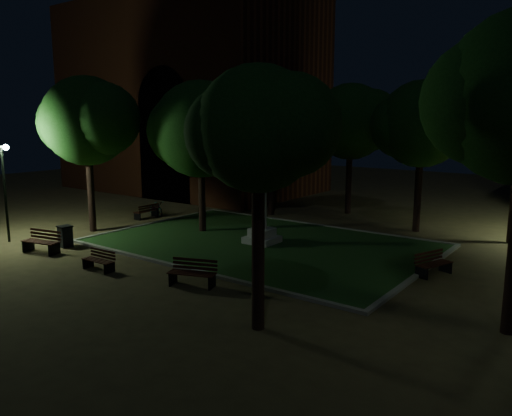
{
  "coord_description": "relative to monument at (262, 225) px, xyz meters",
  "views": [
    {
      "loc": [
        13.48,
        -16.63,
        5.89
      ],
      "look_at": [
        0.39,
        1.0,
        1.94
      ],
      "focal_mm": 35.0,
      "sensor_mm": 36.0,
      "label": 1
    }
  ],
  "objects": [
    {
      "name": "tree_far_north",
      "position": [
        -0.17,
        9.57,
        4.73
      ],
      "size": [
        5.68,
        4.64,
        8.02
      ],
      "color": "black",
      "rests_on": "ground"
    },
    {
      "name": "tree_se",
      "position": [
        5.63,
        -7.87,
        4.64
      ],
      "size": [
        4.2,
        3.42,
        7.33
      ],
      "color": "black",
      "rests_on": "ground"
    },
    {
      "name": "lawn",
      "position": [
        0.0,
        0.0,
        -0.92
      ],
      "size": [
        15.0,
        10.0,
        0.08
      ],
      "primitive_type": "cube",
      "color": "#23481B",
      "rests_on": "ground"
    },
    {
      "name": "ground",
      "position": [
        0.0,
        -2.0,
        -0.96
      ],
      "size": [
        80.0,
        80.0,
        0.0
      ],
      "primitive_type": "plane",
      "color": "brown"
    },
    {
      "name": "bench_right_side",
      "position": [
        7.98,
        0.08,
        -0.54
      ],
      "size": [
        1.08,
        1.71,
        0.88
      ],
      "rotation": [
        0.0,
        0.0,
        1.22
      ],
      "color": "black",
      "rests_on": "ground"
    },
    {
      "name": "tree_nw",
      "position": [
        -11.26,
        8.19,
        5.11
      ],
      "size": [
        7.01,
        5.73,
        8.93
      ],
      "color": "black",
      "rests_on": "ground"
    },
    {
      "name": "bench_west_near",
      "position": [
        -7.01,
        -7.02,
        -0.49
      ],
      "size": [
        1.9,
        0.99,
        1.0
      ],
      "rotation": [
        0.0,
        0.0,
        0.21
      ],
      "color": "black",
      "rests_on": "ground"
    },
    {
      "name": "tree_west",
      "position": [
        -8.76,
        -3.06,
        4.8
      ],
      "size": [
        5.6,
        4.57,
        8.05
      ],
      "color": "black",
      "rests_on": "ground"
    },
    {
      "name": "bench_near_right",
      "position": [
        1.5,
        -6.28,
        -0.51
      ],
      "size": [
        1.82,
        1.15,
        0.94
      ],
      "rotation": [
        0.0,
        0.0,
        0.36
      ],
      "color": "black",
      "rests_on": "ground"
    },
    {
      "name": "bench_near_left",
      "position": [
        -2.74,
        -7.12,
        -0.58
      ],
      "size": [
        1.47,
        0.58,
        0.8
      ],
      "rotation": [
        0.0,
        0.0,
        0.05
      ],
      "color": "black",
      "rests_on": "ground"
    },
    {
      "name": "bench_left_side",
      "position": [
        -9.18,
        0.93,
        -0.56
      ],
      "size": [
        0.57,
        1.56,
        0.85
      ],
      "rotation": [
        0.0,
        0.0,
        -1.56
      ],
      "color": "black",
      "rests_on": "ground"
    },
    {
      "name": "tree_extra",
      "position": [
        -3.91,
        0.21,
        4.39
      ],
      "size": [
        6.03,
        4.92,
        7.81
      ],
      "color": "black",
      "rests_on": "ground"
    },
    {
      "name": "lamppost_nw",
      "position": [
        -12.55,
        6.6,
        2.33
      ],
      "size": [
        1.18,
        0.28,
        4.75
      ],
      "color": "black",
      "rests_on": "ground"
    },
    {
      "name": "building_main",
      "position": [
        -15.86,
        11.79,
        6.42
      ],
      "size": [
        20.0,
        12.0,
        15.0
      ],
      "color": "#532513",
      "rests_on": "ground"
    },
    {
      "name": "bicycle",
      "position": [
        -9.44,
        1.93,
        -0.51
      ],
      "size": [
        1.81,
        1.08,
        0.9
      ],
      "primitive_type": "imported",
      "rotation": [
        0.0,
        0.0,
        1.27
      ],
      "color": "black",
      "rests_on": "ground"
    },
    {
      "name": "tree_north_wl",
      "position": [
        -3.82,
        6.35,
        5.48
      ],
      "size": [
        5.73,
        4.68,
        8.78
      ],
      "color": "black",
      "rests_on": "ground"
    },
    {
      "name": "trash_bin",
      "position": [
        -7.09,
        -5.81,
        -0.45
      ],
      "size": [
        0.64,
        0.64,
        1.0
      ],
      "color": "black",
      "rests_on": "ground"
    },
    {
      "name": "lawn_kerb",
      "position": [
        0.0,
        0.0,
        -0.9
      ],
      "size": [
        15.4,
        10.4,
        0.12
      ],
      "color": "slate",
      "rests_on": "ground"
    },
    {
      "name": "monument",
      "position": [
        0.0,
        0.0,
        0.0
      ],
      "size": [
        1.4,
        1.4,
        3.2
      ],
      "color": "#A9A69C",
      "rests_on": "lawn"
    },
    {
      "name": "lamppost_sw",
      "position": [
        -10.14,
        -6.9,
        2.31
      ],
      "size": [
        1.18,
        0.28,
        4.71
      ],
      "color": "black",
      "rests_on": "ground"
    },
    {
      "name": "tree_north_er",
      "position": [
        5.01,
        7.11,
        4.65
      ],
      "size": [
        5.46,
        4.45,
        7.84
      ],
      "color": "black",
      "rests_on": "ground"
    }
  ]
}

